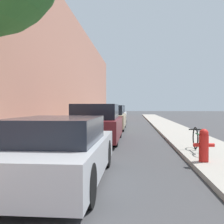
{
  "coord_description": "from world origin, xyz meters",
  "views": [
    {
      "loc": [
        0.52,
        0.16,
        1.46
      ],
      "look_at": [
        -0.34,
        10.58,
        1.22
      ],
      "focal_mm": 41.78,
      "sensor_mm": 36.0,
      "label": 1
    }
  ],
  "objects_px": {
    "parked_car_champagne": "(110,118)",
    "parked_car_white": "(115,115)",
    "parked_car_maroon": "(97,124)",
    "parked_car_silver": "(59,151)",
    "bicycle": "(199,140)",
    "fire_hydrant": "(204,145)"
  },
  "relations": [
    {
      "from": "parked_car_maroon",
      "to": "bicycle",
      "type": "bearing_deg",
      "value": -39.08
    },
    {
      "from": "parked_car_silver",
      "to": "bicycle",
      "type": "height_order",
      "value": "parked_car_silver"
    },
    {
      "from": "parked_car_champagne",
      "to": "parked_car_white",
      "type": "bearing_deg",
      "value": 90.47
    },
    {
      "from": "parked_car_white",
      "to": "bicycle",
      "type": "height_order",
      "value": "parked_car_white"
    },
    {
      "from": "parked_car_maroon",
      "to": "bicycle",
      "type": "xyz_separation_m",
      "value": [
        3.44,
        -2.79,
        -0.25
      ]
    },
    {
      "from": "bicycle",
      "to": "parked_car_white",
      "type": "bearing_deg",
      "value": 104.14
    },
    {
      "from": "parked_car_champagne",
      "to": "bicycle",
      "type": "relative_size",
      "value": 2.76
    },
    {
      "from": "parked_car_silver",
      "to": "parked_car_maroon",
      "type": "relative_size",
      "value": 0.92
    },
    {
      "from": "parked_car_maroon",
      "to": "parked_car_white",
      "type": "xyz_separation_m",
      "value": [
        -0.01,
        11.3,
        -0.01
      ]
    },
    {
      "from": "parked_car_silver",
      "to": "fire_hydrant",
      "type": "height_order",
      "value": "parked_car_silver"
    },
    {
      "from": "parked_car_maroon",
      "to": "bicycle",
      "type": "height_order",
      "value": "parked_car_maroon"
    },
    {
      "from": "parked_car_silver",
      "to": "parked_car_white",
      "type": "height_order",
      "value": "parked_car_white"
    },
    {
      "from": "parked_car_maroon",
      "to": "parked_car_champagne",
      "type": "relative_size",
      "value": 0.95
    },
    {
      "from": "fire_hydrant",
      "to": "bicycle",
      "type": "bearing_deg",
      "value": 80.39
    },
    {
      "from": "parked_car_champagne",
      "to": "parked_car_white",
      "type": "height_order",
      "value": "parked_car_white"
    },
    {
      "from": "parked_car_white",
      "to": "parked_car_champagne",
      "type": "bearing_deg",
      "value": -89.53
    },
    {
      "from": "parked_car_silver",
      "to": "parked_car_maroon",
      "type": "height_order",
      "value": "parked_car_maroon"
    },
    {
      "from": "fire_hydrant",
      "to": "parked_car_silver",
      "type": "bearing_deg",
      "value": -153.91
    },
    {
      "from": "parked_car_white",
      "to": "fire_hydrant",
      "type": "bearing_deg",
      "value": -78.28
    },
    {
      "from": "parked_car_champagne",
      "to": "fire_hydrant",
      "type": "distance_m",
      "value": 10.28
    },
    {
      "from": "fire_hydrant",
      "to": "bicycle",
      "type": "xyz_separation_m",
      "value": [
        0.24,
        1.39,
        -0.05
      ]
    },
    {
      "from": "parked_car_white",
      "to": "parked_car_maroon",
      "type": "bearing_deg",
      "value": -89.95
    }
  ]
}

